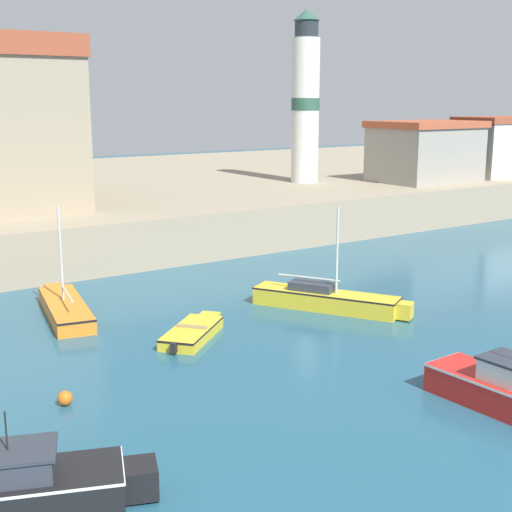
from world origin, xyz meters
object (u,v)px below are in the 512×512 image
object	(u,v)px
lighthouse	(306,100)
sailboat_yellow_3	(327,299)
motorboat_red_0	(510,391)
harbor_shed_mid_row	(499,146)
dinghy_yellow_6	(193,332)
harbor_shed_near_wharf	(425,151)
mooring_buoy	(65,398)
motorboat_black_4	(7,489)
sailboat_orange_5	(65,307)

from	to	relation	value
lighthouse	sailboat_yellow_3	bearing A→B (deg)	-125.53
motorboat_red_0	harbor_shed_mid_row	size ratio (longest dim) A/B	0.74
dinghy_yellow_6	harbor_shed_near_wharf	bearing A→B (deg)	28.18
sailboat_yellow_3	mooring_buoy	distance (m)	13.18
motorboat_red_0	lighthouse	bearing A→B (deg)	61.91
motorboat_red_0	sailboat_yellow_3	world-z (taller)	sailboat_yellow_3
motorboat_black_4	harbor_shed_mid_row	xyz separation A→B (m)	(46.17, 22.96, 4.58)
motorboat_red_0	dinghy_yellow_6	bearing A→B (deg)	112.40
mooring_buoy	harbor_shed_mid_row	bearing A→B (deg)	22.85
sailboat_yellow_3	motorboat_red_0	bearing A→B (deg)	-101.20
sailboat_orange_5	dinghy_yellow_6	xyz separation A→B (m)	(3.04, -5.54, -0.11)
motorboat_red_0	sailboat_orange_5	xyz separation A→B (m)	(-7.51, 16.38, -0.23)
sailboat_yellow_3	sailboat_orange_5	bearing A→B (deg)	150.41
harbor_shed_near_wharf	dinghy_yellow_6	bearing A→B (deg)	-151.82
sailboat_yellow_3	mooring_buoy	world-z (taller)	sailboat_yellow_3
motorboat_black_4	mooring_buoy	bearing A→B (deg)	58.15
motorboat_red_0	motorboat_black_4	size ratio (longest dim) A/B	0.87
motorboat_red_0	sailboat_orange_5	world-z (taller)	sailboat_orange_5
motorboat_red_0	sailboat_orange_5	size ratio (longest dim) A/B	0.81
sailboat_yellow_3	harbor_shed_mid_row	bearing A→B (deg)	26.07
dinghy_yellow_6	mooring_buoy	xyz separation A→B (m)	(-6.14, -3.26, -0.02)
harbor_shed_mid_row	dinghy_yellow_6	bearing A→B (deg)	-158.03
sailboat_yellow_3	lighthouse	bearing A→B (deg)	54.47
mooring_buoy	sailboat_yellow_3	bearing A→B (deg)	14.55
motorboat_black_4	sailboat_orange_5	world-z (taller)	sailboat_orange_5
dinghy_yellow_6	harbor_shed_near_wharf	distance (m)	33.34
motorboat_black_4	dinghy_yellow_6	distance (m)	12.11
harbor_shed_near_wharf	harbor_shed_mid_row	xyz separation A→B (m)	(8.00, -0.62, 0.12)
lighthouse	sailboat_orange_5	bearing A→B (deg)	-148.55
motorboat_red_0	lighthouse	world-z (taller)	lighthouse
motorboat_black_4	dinghy_yellow_6	bearing A→B (deg)	41.37
mooring_buoy	harbor_shed_mid_row	distance (m)	47.16
mooring_buoy	harbor_shed_near_wharf	bearing A→B (deg)	28.14
lighthouse	harbor_shed_mid_row	xyz separation A→B (m)	(16.00, -5.34, -3.68)
motorboat_red_0	sailboat_orange_5	distance (m)	18.02
dinghy_yellow_6	mooring_buoy	bearing A→B (deg)	-152.03
motorboat_black_4	harbor_shed_near_wharf	xyz separation A→B (m)	(38.17, 23.58, 4.47)
motorboat_red_0	sailboat_yellow_3	size ratio (longest dim) A/B	0.83
motorboat_red_0	harbor_shed_near_wharf	xyz separation A→B (m)	(24.62, 26.42, 4.43)
motorboat_black_4	motorboat_red_0	bearing A→B (deg)	-11.83
sailboat_yellow_3	harbor_shed_near_wharf	xyz separation A→B (m)	(22.46, 15.53, 4.55)
dinghy_yellow_6	harbor_shed_near_wharf	xyz separation A→B (m)	(29.08, 15.58, 4.77)
sailboat_orange_5	harbor_shed_near_wharf	size ratio (longest dim) A/B	0.86
mooring_buoy	harbor_shed_near_wharf	xyz separation A→B (m)	(35.22, 18.84, 4.80)
motorboat_red_0	mooring_buoy	bearing A→B (deg)	144.44
sailboat_yellow_3	dinghy_yellow_6	size ratio (longest dim) A/B	1.72
sailboat_yellow_3	motorboat_black_4	xyz separation A→B (m)	(-15.71, -8.05, 0.08)
lighthouse	motorboat_black_4	bearing A→B (deg)	-136.83
sailboat_orange_5	mooring_buoy	size ratio (longest dim) A/B	15.07
harbor_shed_near_wharf	harbor_shed_mid_row	world-z (taller)	harbor_shed_mid_row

